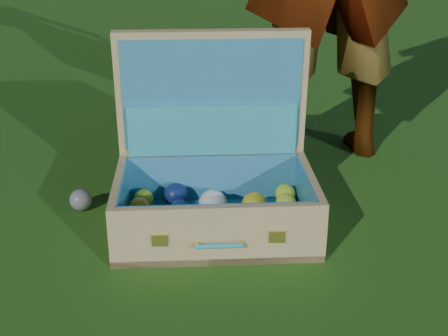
% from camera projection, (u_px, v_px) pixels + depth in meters
% --- Properties ---
extents(ground, '(60.00, 60.00, 0.00)m').
position_uv_depth(ground, '(195.00, 223.00, 1.94)').
color(ground, '#215114').
rests_on(ground, ground).
extents(stray_ball, '(0.07, 0.07, 0.07)m').
position_uv_depth(stray_ball, '(81.00, 200.00, 2.01)').
color(stray_ball, '#3B659B').
rests_on(stray_ball, ground).
extents(suitcase, '(0.71, 0.62, 0.57)m').
position_uv_depth(suitcase, '(215.00, 175.00, 1.89)').
color(suitcase, tan).
rests_on(suitcase, ground).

